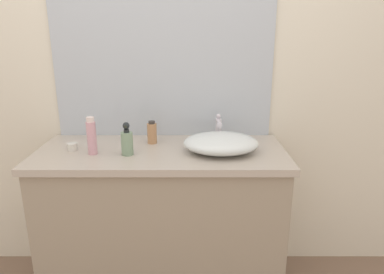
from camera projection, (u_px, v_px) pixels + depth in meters
The scene contains 9 objects.
bathroom_wall_rear at pixel (162, 68), 2.12m from camera, with size 6.00×0.06×2.60m, color silver.
vanity_counter at pixel (164, 222), 2.05m from camera, with size 1.36×0.57×0.89m.
wall_mirror_panel at pixel (164, 39), 2.03m from camera, with size 1.29×0.01×1.16m, color #B2BCC6.
sink_basin at pixel (222, 143), 1.88m from camera, with size 0.40×0.31×0.10m, color silver.
faucet at pixel (220, 127), 2.04m from camera, with size 0.03×0.12×0.16m.
soap_dispenser at pixel (128, 141), 1.83m from camera, with size 0.06×0.06×0.18m.
lotion_bottle at pixel (153, 133), 2.02m from camera, with size 0.06×0.06×0.13m.
perfume_bottle at pixel (93, 136), 1.84m from camera, with size 0.05×0.05×0.20m.
candle_jar at pixel (74, 147), 1.92m from camera, with size 0.05×0.05×0.04m, color silver.
Camera 1 is at (0.19, -1.41, 1.53)m, focal length 32.97 mm.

